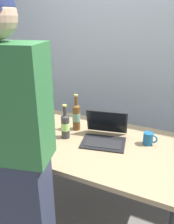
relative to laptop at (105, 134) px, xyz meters
The scene contains 8 objects.
ground_plane 0.83m from the laptop, 148.97° to the right, with size 8.00×8.00×0.00m, color slate.
desk 0.20m from the laptop, 148.97° to the right, with size 1.58×0.90×0.77m.
laptop is the anchor object (origin of this frame).
beer_bottle_dark 0.33m from the laptop, 162.09° to the right, with size 0.07×0.07×0.29m.
beer_bottle_green 0.32m from the laptop, 166.08° to the left, with size 0.07×0.07×0.33m.
person_figure 0.81m from the laptop, 107.71° to the right, with size 0.46×0.35×1.84m.
coffee_mug 0.35m from the laptop, 13.70° to the left, with size 0.11×0.08×0.10m.
back_wall 0.99m from the laptop, 97.49° to the left, with size 6.00×0.10×2.60m, color #99A3AD.
Camera 1 is at (0.69, -1.49, 1.70)m, focal length 36.91 mm.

